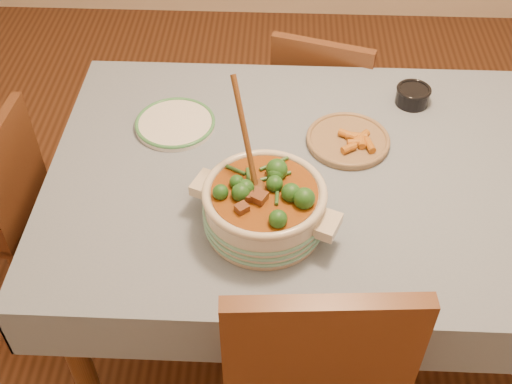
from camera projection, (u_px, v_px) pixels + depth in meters
floor at (316, 316)px, 2.43m from camera, size 4.50×4.50×0.00m
dining_table at (330, 192)px, 1.96m from camera, size 1.68×1.08×0.76m
stew_casserole at (264, 204)px, 1.68m from camera, size 0.41×0.41×0.39m
white_plate at (175, 123)px, 2.03m from camera, size 0.29×0.29×0.02m
condiment_bowl at (413, 95)px, 2.10m from camera, size 0.13×0.13×0.06m
fried_plate at (348, 139)px, 1.97m from camera, size 0.32×0.32×0.04m
chair_far at (323, 106)px, 2.59m from camera, size 0.47×0.47×0.82m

